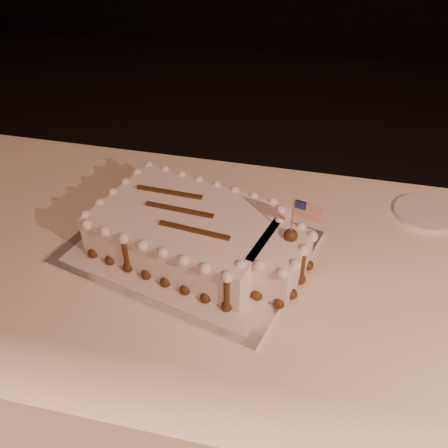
% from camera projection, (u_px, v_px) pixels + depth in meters
% --- Properties ---
extents(room_shell, '(6.10, 8.10, 2.90)m').
position_uv_depth(room_shell, '(175.00, 101.00, 0.18)').
color(room_shell, black).
rests_on(room_shell, ground).
extents(banquet_table, '(2.40, 0.80, 0.75)m').
position_uv_depth(banquet_table, '(269.00, 376.00, 1.28)').
color(banquet_table, '#FFE1C5').
rests_on(banquet_table, ground).
extents(cake_board, '(0.58, 0.49, 0.01)m').
position_uv_depth(cake_board, '(189.00, 247.00, 1.10)').
color(cake_board, white).
rests_on(cake_board, banquet_table).
extents(doily, '(0.51, 0.44, 0.00)m').
position_uv_depth(doily, '(189.00, 246.00, 1.10)').
color(doily, silver).
rests_on(doily, cake_board).
extents(sheet_cake, '(0.49, 0.35, 0.19)m').
position_uv_depth(sheet_cake, '(198.00, 233.00, 1.06)').
color(sheet_cake, white).
rests_on(sheet_cake, doily).
extents(side_plate, '(0.15, 0.15, 0.01)m').
position_uv_depth(side_plate, '(425.00, 213.00, 1.19)').
color(side_plate, silver).
rests_on(side_plate, banquet_table).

